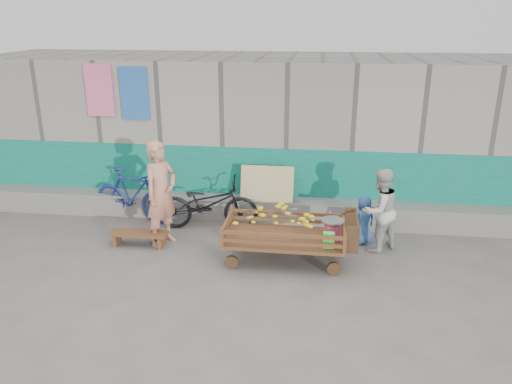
# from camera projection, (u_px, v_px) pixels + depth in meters

# --- Properties ---
(ground) EXTENTS (80.00, 80.00, 0.00)m
(ground) POSITION_uv_depth(u_px,v_px,m) (231.00, 279.00, 7.63)
(ground) COLOR #56524E
(ground) RESTS_ON ground
(building_wall) EXTENTS (12.00, 3.50, 3.00)m
(building_wall) POSITION_uv_depth(u_px,v_px,m) (263.00, 128.00, 10.93)
(building_wall) COLOR gray
(building_wall) RESTS_ON ground
(banana_cart) EXTENTS (2.12, 0.97, 0.90)m
(banana_cart) POSITION_uv_depth(u_px,v_px,m) (282.00, 227.00, 7.99)
(banana_cart) COLOR brown
(banana_cart) RESTS_ON ground
(bench) EXTENTS (1.01, 0.30, 0.25)m
(bench) POSITION_uv_depth(u_px,v_px,m) (139.00, 236.00, 8.68)
(bench) COLOR brown
(bench) RESTS_ON ground
(vendor_man) EXTENTS (0.70, 0.80, 1.85)m
(vendor_man) POSITION_uv_depth(u_px,v_px,m) (161.00, 194.00, 8.53)
(vendor_man) COLOR tan
(vendor_man) RESTS_ON ground
(woman) EXTENTS (0.89, 0.87, 1.45)m
(woman) POSITION_uv_depth(u_px,v_px,m) (379.00, 210.00, 8.36)
(woman) COLOR beige
(woman) RESTS_ON ground
(child) EXTENTS (0.51, 0.45, 0.87)m
(child) POSITION_uv_depth(u_px,v_px,m) (364.00, 220.00, 8.70)
(child) COLOR #2F5593
(child) RESTS_ON ground
(bicycle_dark) EXTENTS (1.94, 0.87, 0.99)m
(bicycle_dark) POSITION_uv_depth(u_px,v_px,m) (208.00, 204.00, 9.29)
(bicycle_dark) COLOR black
(bicycle_dark) RESTS_ON ground
(bicycle_blue) EXTENTS (1.79, 0.92, 1.04)m
(bicycle_blue) POSITION_uv_depth(u_px,v_px,m) (133.00, 195.00, 9.66)
(bicycle_blue) COLOR navy
(bicycle_blue) RESTS_ON ground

